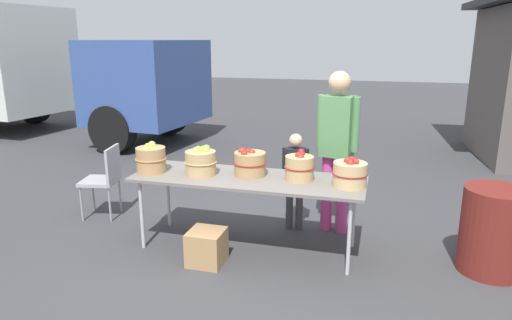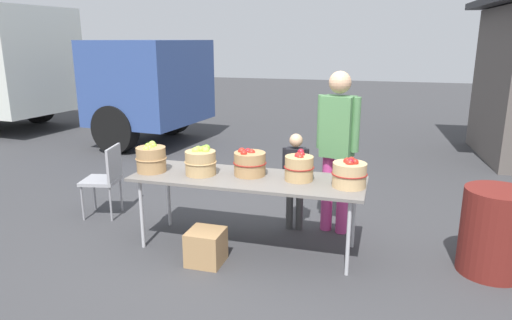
# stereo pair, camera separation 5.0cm
# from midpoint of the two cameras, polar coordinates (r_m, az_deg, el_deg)

# --- Properties ---
(ground_plane) EXTENTS (40.00, 40.00, 0.00)m
(ground_plane) POSITION_cam_midpoint_polar(r_m,az_deg,el_deg) (4.81, -0.71, -10.73)
(ground_plane) COLOR #38383A
(market_table) EXTENTS (2.30, 0.76, 0.75)m
(market_table) POSITION_cam_midpoint_polar(r_m,az_deg,el_deg) (4.55, -0.74, -2.63)
(market_table) COLOR slate
(market_table) RESTS_ON ground
(apple_basket_green_0) EXTENTS (0.32, 0.32, 0.30)m
(apple_basket_green_0) POSITION_cam_midpoint_polar(r_m,az_deg,el_deg) (4.82, -12.60, 0.20)
(apple_basket_green_0) COLOR #A87F51
(apple_basket_green_0) RESTS_ON market_table
(apple_basket_green_1) EXTENTS (0.33, 0.33, 0.29)m
(apple_basket_green_1) POSITION_cam_midpoint_polar(r_m,az_deg,el_deg) (4.63, -6.58, -0.20)
(apple_basket_green_1) COLOR tan
(apple_basket_green_1) RESTS_ON market_table
(apple_basket_red_0) EXTENTS (0.34, 0.34, 0.27)m
(apple_basket_red_0) POSITION_cam_midpoint_polar(r_m,az_deg,el_deg) (4.58, -0.53, -0.38)
(apple_basket_red_0) COLOR #A87F51
(apple_basket_red_0) RESTS_ON market_table
(apple_basket_red_1) EXTENTS (0.29, 0.29, 0.29)m
(apple_basket_red_1) POSITION_cam_midpoint_polar(r_m,az_deg,el_deg) (4.43, 5.70, -0.86)
(apple_basket_red_1) COLOR tan
(apple_basket_red_1) RESTS_ON market_table
(apple_basket_red_2) EXTENTS (0.33, 0.33, 0.28)m
(apple_basket_red_2) POSITION_cam_midpoint_polar(r_m,az_deg,el_deg) (4.31, 11.86, -1.68)
(apple_basket_red_2) COLOR tan
(apple_basket_red_2) RESTS_ON market_table
(vendor_adult) EXTENTS (0.46, 0.30, 1.76)m
(vendor_adult) POSITION_cam_midpoint_polar(r_m,az_deg,el_deg) (4.95, 10.37, 2.45)
(vendor_adult) COLOR #CC3F8C
(vendor_adult) RESTS_ON ground
(child_customer) EXTENTS (0.29, 0.15, 1.09)m
(child_customer) POSITION_cam_midpoint_polar(r_m,az_deg,el_deg) (5.03, 5.19, -1.76)
(child_customer) COLOR #3F3F3F
(child_customer) RESTS_ON ground
(box_truck) EXTENTS (7.88, 2.92, 2.75)m
(box_truck) POSITION_cam_midpoint_polar(r_m,az_deg,el_deg) (11.87, -27.67, 10.35)
(box_truck) COLOR silver
(box_truck) RESTS_ON ground
(folding_chair) EXTENTS (0.47, 0.47, 0.86)m
(folding_chair) POSITION_cam_midpoint_polar(r_m,az_deg,el_deg) (5.72, -17.89, -1.81)
(folding_chair) COLOR #99999E
(folding_chair) RESTS_ON ground
(trash_barrel) EXTENTS (0.58, 0.58, 0.79)m
(trash_barrel) POSITION_cam_midpoint_polar(r_m,az_deg,el_deg) (4.70, 27.78, -7.89)
(trash_barrel) COLOR maroon
(trash_barrel) RESTS_ON ground
(produce_crate) EXTENTS (0.33, 0.33, 0.33)m
(produce_crate) POSITION_cam_midpoint_polar(r_m,az_deg,el_deg) (4.45, -5.90, -10.68)
(produce_crate) COLOR #A87F51
(produce_crate) RESTS_ON ground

